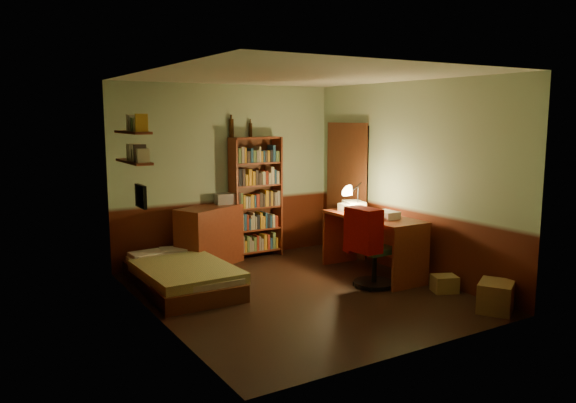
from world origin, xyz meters
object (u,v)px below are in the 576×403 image
mini_stereo (225,199)px  cardboard_box_b (445,284)px  bed (181,267)px  dresser (210,236)px  desk_lamp (358,194)px  office_chair (375,245)px  bookshelf (256,198)px  cardboard_box_a (496,297)px  desk (373,245)px

mini_stereo → cardboard_box_b: 3.34m
bed → dresser: 1.11m
mini_stereo → desk_lamp: 1.96m
office_chair → bed: bearing=147.7°
bookshelf → cardboard_box_a: 3.77m
bed → dresser: bearing=49.3°
bed → office_chair: size_ratio=1.73×
desk → office_chair: bearing=-126.9°
dresser → office_chair: 2.44m
mini_stereo → desk_lamp: (1.38, -1.39, 0.14)m
office_chair → cardboard_box_a: office_chair is taller
bed → cardboard_box_a: size_ratio=4.21×
bed → dresser: size_ratio=1.90×
dresser → desk_lamp: 2.21m
bed → cardboard_box_b: bearing=-32.6°
bookshelf → cardboard_box_b: bookshelf is taller
cardboard_box_a → office_chair: bearing=111.0°
office_chair → mini_stereo: bearing=113.7°
bed → bookshelf: (1.55, 0.90, 0.64)m
dresser → cardboard_box_a: (1.93, -3.43, -0.27)m
dresser → cardboard_box_b: 3.32m
bookshelf → desk_lamp: bookshelf is taller
desk_lamp → cardboard_box_b: desk_lamp is taller
bookshelf → office_chair: bookshelf is taller
desk_lamp → cardboard_box_a: (0.24, -2.17, -0.91)m
bookshelf → cardboard_box_b: bearing=-72.2°
bookshelf → cardboard_box_a: size_ratio=4.18×
mini_stereo → bookshelf: 0.49m
bed → office_chair: (2.13, -1.19, 0.26)m
bed → cardboard_box_a: (2.67, -2.62, -0.11)m
bed → desk_lamp: desk_lamp is taller
bookshelf → desk_lamp: (0.89, -1.35, 0.16)m
desk → desk_lamp: desk_lamp is taller
bed → mini_stereo: size_ratio=6.34×
desk_lamp → bookshelf: bearing=104.9°
desk_lamp → cardboard_box_b: size_ratio=1.80×
mini_stereo → office_chair: size_ratio=0.27×
desk → office_chair: office_chair is taller
desk → cardboard_box_b: 1.14m
dresser → cardboard_box_b: (1.96, -2.65, -0.33)m
office_chair → cardboard_box_a: 1.57m
desk → cardboard_box_b: size_ratio=5.25×
bed → bookshelf: bookshelf is taller
bed → desk_lamp: size_ratio=3.53×
desk → cardboard_box_b: desk is taller
office_chair → cardboard_box_b: size_ratio=3.68×
desk_lamp → office_chair: bearing=-130.9°
dresser → cardboard_box_b: size_ratio=3.34×
desk → cardboard_box_a: 1.87m
desk → mini_stereo: bearing=129.1°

